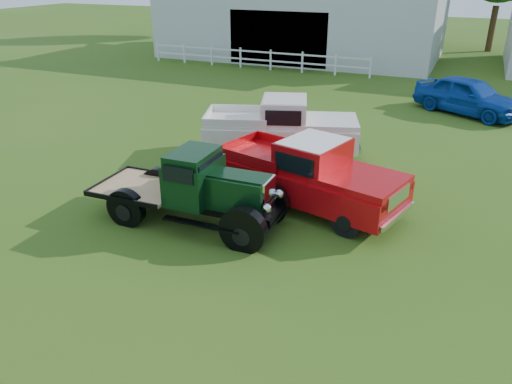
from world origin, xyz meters
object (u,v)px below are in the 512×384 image
at_px(vintage_flatbed, 191,187).
at_px(white_pickup, 281,128).
at_px(red_pickup, 309,173).
at_px(misc_car_blue, 469,96).

relative_size(vintage_flatbed, white_pickup, 0.92).
relative_size(vintage_flatbed, red_pickup, 0.93).
distance_m(white_pickup, misc_car_blue, 9.60).
xyz_separation_m(vintage_flatbed, misc_car_blue, (5.73, 13.21, -0.16)).
height_order(vintage_flatbed, misc_car_blue, vintage_flatbed).
bearing_deg(red_pickup, white_pickup, 136.76).
xyz_separation_m(red_pickup, white_pickup, (-2.04, 3.31, 0.02)).
bearing_deg(vintage_flatbed, white_pickup, 85.84).
bearing_deg(white_pickup, misc_car_blue, 37.04).
bearing_deg(vintage_flatbed, red_pickup, 39.82).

